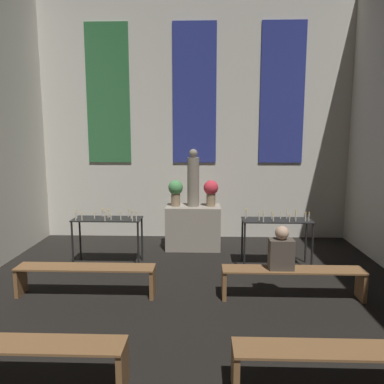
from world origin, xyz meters
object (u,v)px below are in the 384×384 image
(pew_back_right, at_px, (292,277))
(person_seated, at_px, (281,250))
(statue, at_px, (193,180))
(pew_third_right, at_px, (345,361))
(altar, at_px, (193,227))
(flower_vase_right, at_px, (211,191))
(pew_third_left, at_px, (17,354))
(candle_rack_left, at_px, (108,224))
(flower_vase_left, at_px, (176,191))
(candle_rack_right, at_px, (277,226))
(pew_back_left, at_px, (86,274))

(pew_back_right, relative_size, person_seated, 3.21)
(statue, xyz_separation_m, pew_third_right, (1.57, -4.61, -1.16))
(altar, distance_m, flower_vase_right, 0.89)
(pew_third_left, relative_size, person_seated, 3.21)
(altar, xyz_separation_m, pew_back_right, (1.57, -2.50, -0.12))
(candle_rack_left, xyz_separation_m, person_seated, (2.97, -1.41, -0.03))
(pew_third_left, bearing_deg, flower_vase_left, 75.55)
(pew_back_right, bearing_deg, candle_rack_right, 89.24)
(statue, relative_size, pew_back_right, 0.58)
(candle_rack_right, bearing_deg, statue, 145.64)
(candle_rack_right, bearing_deg, pew_back_left, -155.81)
(altar, height_order, flower_vase_left, flower_vase_left)
(flower_vase_left, height_order, flower_vase_right, same)
(flower_vase_left, height_order, candle_rack_left, flower_vase_left)
(pew_third_left, bearing_deg, flower_vase_right, 67.14)
(candle_rack_right, relative_size, pew_back_left, 0.61)
(pew_back_left, bearing_deg, candle_rack_right, 24.19)
(flower_vase_right, distance_m, candle_rack_left, 2.29)
(pew_third_right, bearing_deg, person_seated, 94.90)
(person_seated, bearing_deg, candle_rack_left, 154.52)
(flower_vase_left, relative_size, pew_back_left, 0.27)
(flower_vase_right, relative_size, pew_back_left, 0.27)
(candle_rack_left, bearing_deg, statue, 34.44)
(pew_back_right, bearing_deg, altar, 122.08)
(candle_rack_right, bearing_deg, flower_vase_left, 151.10)
(pew_back_right, xyz_separation_m, person_seated, (-0.18, 0.00, 0.41))
(flower_vase_left, bearing_deg, pew_third_left, -104.45)
(statue, relative_size, flower_vase_left, 2.18)
(pew_back_right, bearing_deg, statue, 122.08)
(pew_third_left, height_order, pew_back_right, same)
(pew_back_left, bearing_deg, pew_third_right, -34.01)
(statue, distance_m, person_seated, 2.95)
(altar, relative_size, flower_vase_right, 2.08)
(altar, relative_size, candle_rack_left, 0.91)
(altar, height_order, statue, statue)
(altar, bearing_deg, candle_rack_right, -34.36)
(statue, xyz_separation_m, candle_rack_right, (1.59, -1.08, -0.73))
(candle_rack_right, height_order, pew_third_right, candle_rack_right)
(statue, bearing_deg, pew_back_left, -122.08)
(altar, relative_size, pew_third_left, 0.55)
(candle_rack_right, relative_size, pew_third_right, 0.61)
(flower_vase_right, xyz_separation_m, pew_back_right, (1.19, -2.50, -0.93))
(pew_third_right, bearing_deg, flower_vase_right, 104.45)
(statue, distance_m, flower_vase_left, 0.44)
(candle_rack_right, height_order, person_seated, person_seated)
(pew_back_left, bearing_deg, person_seated, 0.00)
(flower_vase_left, xyz_separation_m, pew_third_right, (1.94, -4.61, -0.93))
(statue, distance_m, pew_third_left, 5.01)
(flower_vase_left, height_order, pew_third_left, flower_vase_left)
(pew_third_left, xyz_separation_m, pew_back_right, (3.13, 2.11, 0.00))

